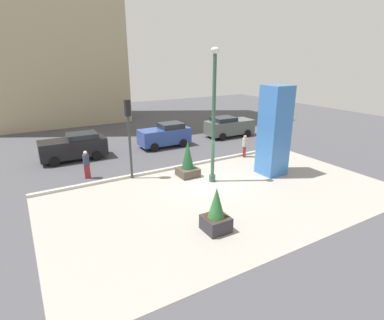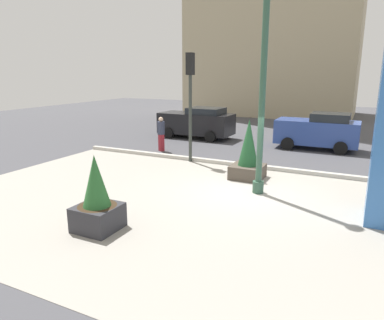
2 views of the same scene
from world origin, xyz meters
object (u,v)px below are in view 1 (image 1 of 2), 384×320
(lamp_post, at_px, (214,120))
(traffic_light_corner, at_px, (129,127))
(pedestrian_on_sidewalk, at_px, (86,163))
(pedestrian_by_curb, at_px, (245,145))
(car_passing_lane, at_px, (165,135))
(car_curb_east, at_px, (229,126))
(potted_plant_near_right, at_px, (188,162))
(art_pillar_blue, at_px, (274,131))
(potted_plant_curbside, at_px, (216,214))
(car_far_lane, at_px, (74,147))

(lamp_post, relative_size, traffic_light_corner, 1.58)
(pedestrian_on_sidewalk, bearing_deg, pedestrian_by_curb, -7.85)
(car_passing_lane, xyz_separation_m, pedestrian_on_sidewalk, (-6.95, -3.90, 0.01))
(car_curb_east, bearing_deg, potted_plant_near_right, -140.25)
(art_pillar_blue, xyz_separation_m, potted_plant_curbside, (-6.71, -3.77, -1.90))
(art_pillar_blue, height_order, pedestrian_on_sidewalk, art_pillar_blue)
(potted_plant_near_right, height_order, car_curb_east, potted_plant_near_right)
(lamp_post, distance_m, potted_plant_near_right, 3.17)
(lamp_post, distance_m, art_pillar_blue, 4.05)
(car_curb_east, bearing_deg, potted_plant_curbside, -128.56)
(car_passing_lane, height_order, pedestrian_by_curb, car_passing_lane)
(pedestrian_on_sidewalk, xyz_separation_m, pedestrian_by_curb, (10.67, -1.47, -0.05))
(art_pillar_blue, distance_m, car_passing_lane, 9.42)
(traffic_light_corner, bearing_deg, art_pillar_blue, -24.49)
(car_curb_east, height_order, pedestrian_on_sidewalk, car_curb_east)
(car_far_lane, height_order, car_passing_lane, car_passing_lane)
(lamp_post, distance_m, pedestrian_on_sidewalk, 7.84)
(potted_plant_curbside, xyz_separation_m, car_far_lane, (-3.26, 12.69, 0.16))
(car_curb_east, bearing_deg, car_passing_lane, -178.99)
(pedestrian_by_curb, bearing_deg, car_passing_lane, 124.69)
(car_curb_east, distance_m, pedestrian_by_curb, 6.11)
(car_curb_east, distance_m, pedestrian_on_sidewalk, 13.95)
(car_passing_lane, distance_m, pedestrian_on_sidewalk, 7.97)
(traffic_light_corner, xyz_separation_m, pedestrian_by_curb, (8.40, -0.16, -2.23))
(lamp_post, xyz_separation_m, car_far_lane, (-6.09, 8.20, -2.65))
(potted_plant_curbside, bearing_deg, car_far_lane, 104.41)
(car_curb_east, xyz_separation_m, car_far_lane, (-13.32, 0.07, 0.01))
(lamp_post, bearing_deg, potted_plant_curbside, -122.20)
(car_far_lane, xyz_separation_m, pedestrian_by_curb, (10.63, -5.55, -0.04))
(potted_plant_near_right, bearing_deg, pedestrian_by_curb, 12.66)
(art_pillar_blue, height_order, traffic_light_corner, art_pillar_blue)
(lamp_post, bearing_deg, pedestrian_by_curb, 30.19)
(traffic_light_corner, xyz_separation_m, car_far_lane, (-2.23, 5.39, -2.19))
(traffic_light_corner, relative_size, pedestrian_by_curb, 2.86)
(potted_plant_curbside, relative_size, pedestrian_on_sidewalk, 1.13)
(art_pillar_blue, distance_m, car_curb_east, 9.62)
(lamp_post, distance_m, traffic_light_corner, 4.79)
(art_pillar_blue, bearing_deg, lamp_post, 169.46)
(art_pillar_blue, xyz_separation_m, pedestrian_on_sidewalk, (-10.01, 4.83, -1.72))
(art_pillar_blue, distance_m, pedestrian_by_curb, 3.86)
(car_passing_lane, bearing_deg, potted_plant_curbside, -106.26)
(potted_plant_near_right, height_order, pedestrian_on_sidewalk, potted_plant_near_right)
(art_pillar_blue, bearing_deg, pedestrian_on_sidewalk, 154.21)
(art_pillar_blue, xyz_separation_m, car_passing_lane, (-3.06, 8.74, -1.73))
(traffic_light_corner, bearing_deg, potted_plant_curbside, -81.97)
(traffic_light_corner, relative_size, car_far_lane, 1.04)
(traffic_light_corner, bearing_deg, pedestrian_by_curb, -1.10)
(lamp_post, height_order, potted_plant_near_right, lamp_post)
(lamp_post, bearing_deg, car_passing_lane, 84.16)
(art_pillar_blue, bearing_deg, car_curb_east, 69.25)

